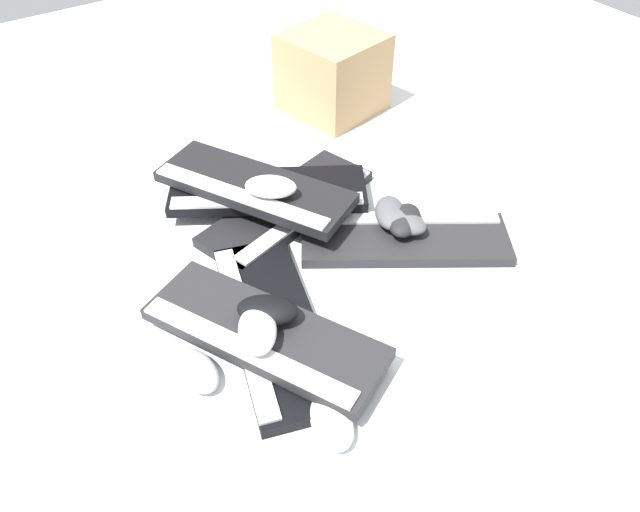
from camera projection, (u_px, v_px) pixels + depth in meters
name	position (u px, v px, depth m)	size (l,w,h in m)	color
ground_plane	(331.00, 240.00, 1.35)	(3.20, 3.20, 0.00)	silver
keyboard_0	(289.00, 207.00, 1.41)	(0.26, 0.46, 0.03)	black
keyboard_1	(273.00, 325.00, 1.15)	(0.46, 0.28, 0.03)	black
keyboard_2	(405.00, 239.00, 1.33)	(0.37, 0.45, 0.03)	#232326
keyboard_3	(268.00, 191.00, 1.40)	(0.36, 0.45, 0.03)	black
keyboard_4	(264.00, 334.00, 1.10)	(0.46, 0.33, 0.03)	#232326
keyboard_5	(254.00, 187.00, 1.36)	(0.46, 0.33, 0.03)	black
mouse_0	(257.00, 330.00, 1.06)	(0.11, 0.07, 0.04)	silver
mouse_1	(271.00, 187.00, 1.31)	(0.11, 0.07, 0.04)	silver
mouse_2	(331.00, 422.00, 1.00)	(0.11, 0.07, 0.04)	silver
mouse_3	(405.00, 220.00, 1.32)	(0.11, 0.07, 0.04)	black
mouse_4	(402.00, 221.00, 1.32)	(0.11, 0.07, 0.04)	#4C4C51
mouse_5	(195.00, 370.00, 1.07)	(0.11, 0.07, 0.04)	#B7B7BC
mouse_6	(268.00, 310.00, 1.09)	(0.11, 0.07, 0.04)	black
mouse_7	(390.00, 213.00, 1.34)	(0.11, 0.07, 0.04)	#4C4C51
cable_0	(279.00, 278.00, 1.25)	(0.59, 0.40, 0.01)	#59595B
cardboard_box	(333.00, 73.00, 1.69)	(0.23, 0.23, 0.21)	tan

